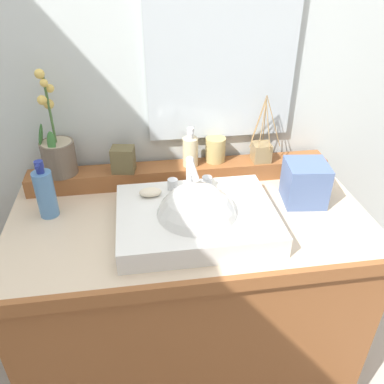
{
  "coord_description": "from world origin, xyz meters",
  "views": [
    {
      "loc": [
        -0.14,
        -1.0,
        1.59
      ],
      "look_at": [
        0.0,
        -0.02,
        0.96
      ],
      "focal_mm": 37.02,
      "sensor_mm": 36.0,
      "label": 1
    }
  ],
  "objects": [
    {
      "name": "lotion_bottle",
      "position": [
        -0.44,
        0.08,
        0.94
      ],
      "size": [
        0.06,
        0.06,
        0.19
      ],
      "color": "#5283B8",
      "rests_on": "vanity_cabinet"
    },
    {
      "name": "mirror",
      "position": [
        0.15,
        0.28,
        1.25
      ],
      "size": [
        0.5,
        0.02,
        0.48
      ],
      "primitive_type": "cube",
      "color": "silver"
    },
    {
      "name": "soap_dispenser",
      "position": [
        0.03,
        0.22,
        0.98
      ],
      "size": [
        0.05,
        0.06,
        0.14
      ],
      "color": "beige",
      "rests_on": "back_ledge"
    },
    {
      "name": "potted_plant",
      "position": [
        -0.41,
        0.23,
        1.01
      ],
      "size": [
        0.12,
        0.11,
        0.36
      ],
      "color": "brown",
      "rests_on": "back_ledge"
    },
    {
      "name": "wall_back",
      "position": [
        0.0,
        0.39,
        1.21
      ],
      "size": [
        3.09,
        0.2,
        2.43
      ],
      "primitive_type": "cube",
      "color": "silver",
      "rests_on": "ground"
    },
    {
      "name": "vanity_cabinet",
      "position": [
        0.0,
        -0.0,
        0.43
      ],
      "size": [
        1.13,
        0.58,
        0.87
      ],
      "color": "brown",
      "rests_on": "ground"
    },
    {
      "name": "back_ledge",
      "position": [
        0.0,
        0.23,
        0.89
      ],
      "size": [
        1.06,
        0.09,
        0.06
      ],
      "primitive_type": "cube",
      "color": "brown",
      "rests_on": "vanity_cabinet"
    },
    {
      "name": "tissue_box",
      "position": [
        0.38,
        0.04,
        0.93
      ],
      "size": [
        0.15,
        0.15,
        0.14
      ],
      "primitive_type": "cube",
      "rotation": [
        0.0,
        0.0,
        -0.12
      ],
      "color": "#506899",
      "rests_on": "vanity_cabinet"
    },
    {
      "name": "reed_diffuser",
      "position": [
        0.29,
        0.22,
        0.96
      ],
      "size": [
        0.11,
        0.09,
        0.24
      ],
      "color": "#93794E",
      "rests_on": "back_ledge"
    },
    {
      "name": "soap_bar",
      "position": [
        -0.12,
        0.04,
        0.94
      ],
      "size": [
        0.07,
        0.04,
        0.02
      ],
      "primitive_type": "ellipsoid",
      "color": "beige",
      "rests_on": "sink_basin"
    },
    {
      "name": "trinket_box",
      "position": [
        -0.2,
        0.22,
        0.97
      ],
      "size": [
        0.08,
        0.07,
        0.09
      ],
      "primitive_type": "cube",
      "rotation": [
        0.0,
        0.0,
        -0.17
      ],
      "color": "brown",
      "rests_on": "back_ledge"
    },
    {
      "name": "tumbler_cup",
      "position": [
        0.13,
        0.24,
        0.97
      ],
      "size": [
        0.07,
        0.07,
        0.09
      ],
      "primitive_type": "cylinder",
      "color": "tan",
      "rests_on": "back_ledge"
    },
    {
      "name": "sink_basin",
      "position": [
        0.01,
        -0.07,
        0.89
      ],
      "size": [
        0.46,
        0.35,
        0.27
      ],
      "color": "white",
      "rests_on": "vanity_cabinet"
    }
  ]
}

